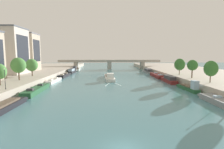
{
  "coord_description": "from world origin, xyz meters",
  "views": [
    {
      "loc": [
        -1.76,
        -16.75,
        10.05
      ],
      "look_at": [
        0.0,
        41.45,
        3.26
      ],
      "focal_mm": 27.26,
      "sensor_mm": 36.0,
      "label": 1
    }
  ],
  "objects_px": {
    "moored_boat_right_near": "(148,71)",
    "tree_left_midway": "(18,65)",
    "tree_left_distant": "(32,65)",
    "barge_midriver": "(109,77)",
    "moored_boat_left_lone": "(65,75)",
    "lamppost_left_bank": "(5,78)",
    "moored_boat_left_second": "(76,69)",
    "moored_boat_right_upstream": "(189,87)",
    "moored_boat_left_end": "(37,90)",
    "moored_boat_left_midway": "(54,81)",
    "moored_boat_left_downstream": "(72,71)",
    "moored_boat_right_gap_after": "(169,79)",
    "tree_right_past_mid": "(180,64)",
    "bridge_far": "(109,63)",
    "moored_boat_right_midway": "(157,75)",
    "tree_right_nearest": "(211,69)",
    "tree_right_end_of_row": "(192,65)"
  },
  "relations": [
    {
      "from": "barge_midriver",
      "to": "tree_right_end_of_row",
      "type": "relative_size",
      "value": 3.1
    },
    {
      "from": "moored_boat_right_gap_after",
      "to": "bridge_far",
      "type": "height_order",
      "value": "bridge_far"
    },
    {
      "from": "moored_boat_left_downstream",
      "to": "tree_left_midway",
      "type": "xyz_separation_m",
      "value": [
        -7.7,
        -40.6,
        5.76
      ]
    },
    {
      "from": "moored_boat_left_end",
      "to": "moored_boat_left_midway",
      "type": "height_order",
      "value": "moored_boat_left_end"
    },
    {
      "from": "moored_boat_left_second",
      "to": "lamppost_left_bank",
      "type": "height_order",
      "value": "lamppost_left_bank"
    },
    {
      "from": "moored_boat_right_gap_after",
      "to": "tree_right_nearest",
      "type": "distance_m",
      "value": 16.97
    },
    {
      "from": "moored_boat_right_midway",
      "to": "moored_boat_right_upstream",
      "type": "bearing_deg",
      "value": -89.99
    },
    {
      "from": "moored_boat_left_lone",
      "to": "moored_boat_right_gap_after",
      "type": "distance_m",
      "value": 45.79
    },
    {
      "from": "moored_boat_left_downstream",
      "to": "tree_left_midway",
      "type": "relative_size",
      "value": 1.74
    },
    {
      "from": "moored_boat_left_second",
      "to": "moored_boat_right_upstream",
      "type": "xyz_separation_m",
      "value": [
        42.56,
        -61.41,
        -0.0
      ]
    },
    {
      "from": "moored_boat_right_gap_after",
      "to": "tree_left_distant",
      "type": "distance_m",
      "value": 50.23
    },
    {
      "from": "tree_right_past_mid",
      "to": "bridge_far",
      "type": "xyz_separation_m",
      "value": [
        -26.43,
        53.07,
        -2.08
      ]
    },
    {
      "from": "moored_boat_right_near",
      "to": "bridge_far",
      "type": "distance_m",
      "value": 32.43
    },
    {
      "from": "moored_boat_left_lone",
      "to": "moored_boat_right_midway",
      "type": "bearing_deg",
      "value": -2.9
    },
    {
      "from": "moored_boat_right_near",
      "to": "tree_right_end_of_row",
      "type": "bearing_deg",
      "value": -81.58
    },
    {
      "from": "moored_boat_left_end",
      "to": "tree_left_midway",
      "type": "xyz_separation_m",
      "value": [
        -7.79,
        6.44,
        6.18
      ]
    },
    {
      "from": "moored_boat_left_end",
      "to": "tree_right_nearest",
      "type": "height_order",
      "value": "tree_right_nearest"
    },
    {
      "from": "moored_boat_right_near",
      "to": "tree_right_nearest",
      "type": "distance_m",
      "value": 48.17
    },
    {
      "from": "moored_boat_left_second",
      "to": "moored_boat_right_midway",
      "type": "relative_size",
      "value": 0.93
    },
    {
      "from": "barge_midriver",
      "to": "moored_boat_left_lone",
      "type": "xyz_separation_m",
      "value": [
        -20.58,
        9.12,
        -0.28
      ]
    },
    {
      "from": "moored_boat_left_lone",
      "to": "moored_boat_left_midway",
      "type": "bearing_deg",
      "value": -90.09
    },
    {
      "from": "moored_boat_left_end",
      "to": "moored_boat_right_near",
      "type": "bearing_deg",
      "value": 48.71
    },
    {
      "from": "moored_boat_right_upstream",
      "to": "tree_left_distant",
      "type": "bearing_deg",
      "value": 162.31
    },
    {
      "from": "barge_midriver",
      "to": "moored_boat_right_midway",
      "type": "height_order",
      "value": "barge_midriver"
    },
    {
      "from": "moored_boat_left_lone",
      "to": "tree_left_midway",
      "type": "relative_size",
      "value": 2.04
    },
    {
      "from": "moored_boat_left_second",
      "to": "tree_left_midway",
      "type": "distance_m",
      "value": 56.18
    },
    {
      "from": "moored_boat_left_downstream",
      "to": "lamppost_left_bank",
      "type": "relative_size",
      "value": 2.55
    },
    {
      "from": "barge_midriver",
      "to": "moored_boat_left_end",
      "type": "relative_size",
      "value": 1.23
    },
    {
      "from": "moored_boat_right_near",
      "to": "lamppost_left_bank",
      "type": "distance_m",
      "value": 71.51
    },
    {
      "from": "moored_boat_left_downstream",
      "to": "tree_right_past_mid",
      "type": "distance_m",
      "value": 55.27
    },
    {
      "from": "tree_left_midway",
      "to": "bridge_far",
      "type": "height_order",
      "value": "tree_left_midway"
    },
    {
      "from": "moored_boat_left_end",
      "to": "tree_right_nearest",
      "type": "distance_m",
      "value": 48.08
    },
    {
      "from": "tree_left_midway",
      "to": "tree_right_nearest",
      "type": "xyz_separation_m",
      "value": [
        55.55,
        -6.49,
        -0.58
      ]
    },
    {
      "from": "moored_boat_left_end",
      "to": "moored_boat_right_near",
      "type": "relative_size",
      "value": 1.09
    },
    {
      "from": "tree_left_midway",
      "to": "tree_right_nearest",
      "type": "distance_m",
      "value": 55.93
    },
    {
      "from": "moored_boat_left_midway",
      "to": "tree_left_distant",
      "type": "xyz_separation_m",
      "value": [
        -7.63,
        -0.28,
        5.75
      ]
    },
    {
      "from": "moored_boat_right_near",
      "to": "moored_boat_left_lone",
      "type": "bearing_deg",
      "value": -160.55
    },
    {
      "from": "moored_boat_right_upstream",
      "to": "moored_boat_right_near",
      "type": "height_order",
      "value": "moored_boat_right_upstream"
    },
    {
      "from": "bridge_far",
      "to": "moored_boat_left_lone",
      "type": "bearing_deg",
      "value": -118.34
    },
    {
      "from": "tree_right_end_of_row",
      "to": "bridge_far",
      "type": "relative_size",
      "value": 0.09
    },
    {
      "from": "tree_right_end_of_row",
      "to": "moored_boat_left_midway",
      "type": "bearing_deg",
      "value": 171.17
    },
    {
      "from": "moored_boat_right_near",
      "to": "tree_left_midway",
      "type": "distance_m",
      "value": 64.52
    },
    {
      "from": "tree_left_distant",
      "to": "moored_boat_left_midway",
      "type": "bearing_deg",
      "value": 2.11
    },
    {
      "from": "tree_left_midway",
      "to": "moored_boat_left_lone",
      "type": "bearing_deg",
      "value": 74.37
    },
    {
      "from": "moored_boat_right_near",
      "to": "tree_left_distant",
      "type": "bearing_deg",
      "value": -148.09
    },
    {
      "from": "moored_boat_right_gap_after",
      "to": "tree_right_past_mid",
      "type": "height_order",
      "value": "tree_right_past_mid"
    },
    {
      "from": "moored_boat_left_midway",
      "to": "tree_left_midway",
      "type": "height_order",
      "value": "tree_left_midway"
    },
    {
      "from": "tree_left_midway",
      "to": "tree_left_distant",
      "type": "height_order",
      "value": "tree_left_midway"
    },
    {
      "from": "tree_right_end_of_row",
      "to": "bridge_far",
      "type": "bearing_deg",
      "value": 112.87
    },
    {
      "from": "moored_boat_right_gap_after",
      "to": "tree_right_end_of_row",
      "type": "xyz_separation_m",
      "value": [
        5.52,
        -5.66,
        5.55
      ]
    }
  ]
}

